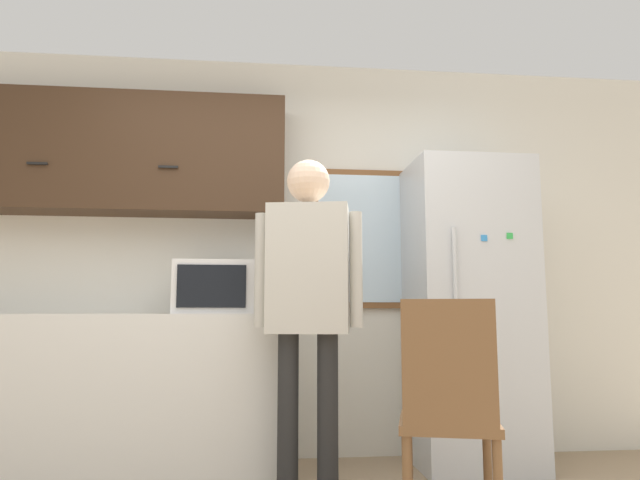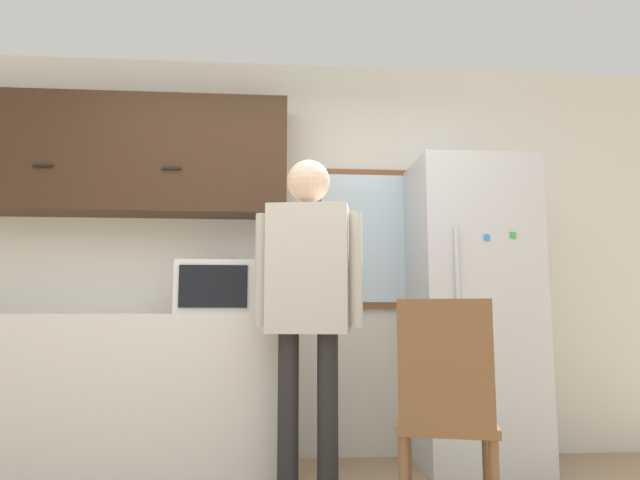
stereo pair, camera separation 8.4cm
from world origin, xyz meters
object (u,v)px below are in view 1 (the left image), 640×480
object	(u,v)px
person	(308,285)
chair	(449,406)
microwave	(223,288)
refrigerator	(469,311)

from	to	relation	value
person	chair	bearing A→B (deg)	-36.12
chair	microwave	bearing A→B (deg)	-29.96
refrigerator	microwave	bearing A→B (deg)	-178.65
chair	person	bearing A→B (deg)	-31.46
refrigerator	chair	bearing A→B (deg)	-115.18
person	refrigerator	size ratio (longest dim) A/B	0.93
microwave	person	size ratio (longest dim) A/B	0.31
person	refrigerator	world-z (taller)	refrigerator
person	chair	world-z (taller)	person
person	chair	size ratio (longest dim) A/B	1.78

